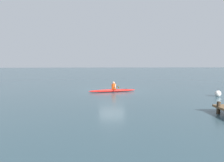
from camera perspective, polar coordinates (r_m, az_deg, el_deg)
ground_plane at (r=20.60m, az=-0.01°, el=-2.67°), size 160.00×160.00×0.00m
kayak at (r=19.75m, az=0.11°, el=-2.66°), size 4.62×1.47×0.24m
kayaker at (r=19.73m, az=0.52°, el=-1.43°), size 0.65×2.39×0.74m
mooring_buoy_white_far at (r=19.22m, az=27.30°, el=-3.10°), size 0.51×0.51×0.55m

